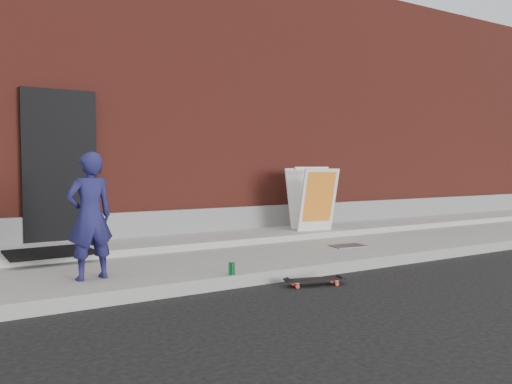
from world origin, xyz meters
TOP-DOWN VIEW (x-y plane):
  - ground at (0.00, 0.00)m, footprint 80.00×80.00m
  - sidewalk at (0.00, 1.50)m, footprint 20.00×3.00m
  - apron at (0.00, 2.40)m, footprint 20.00×1.20m
  - building at (-0.00, 6.99)m, footprint 20.00×8.10m
  - child at (-2.67, 0.65)m, footprint 0.56×0.41m
  - skateboard at (-0.35, -0.34)m, footprint 0.73×0.36m
  - pizza_sign at (1.51, 2.19)m, footprint 0.77×0.88m
  - soda_can at (-1.24, 0.05)m, footprint 0.10×0.10m
  - doormat at (-2.90, 2.00)m, footprint 1.09×0.91m
  - utility_plate at (1.25, 0.92)m, footprint 0.57×0.41m

SIDE VIEW (x-z plane):
  - ground at x=0.00m, z-range 0.00..0.00m
  - skateboard at x=-0.35m, z-range 0.03..0.10m
  - sidewalk at x=0.00m, z-range 0.00..0.15m
  - utility_plate at x=1.25m, z-range 0.15..0.17m
  - apron at x=0.00m, z-range 0.15..0.25m
  - soda_can at x=-1.24m, z-range 0.15..0.29m
  - doormat at x=-2.90m, z-range 0.25..0.28m
  - pizza_sign at x=1.51m, z-range 0.25..1.38m
  - child at x=-2.67m, z-range 0.15..1.54m
  - building at x=0.00m, z-range 0.00..5.00m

